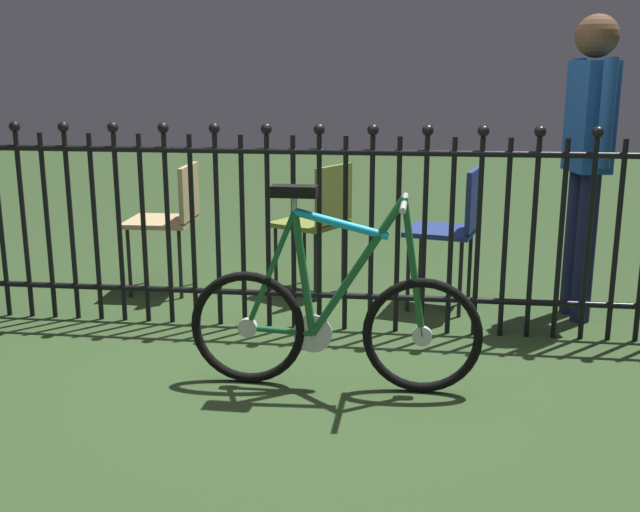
% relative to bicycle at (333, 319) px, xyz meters
% --- Properties ---
extents(ground_plane, '(20.00, 20.00, 0.00)m').
position_rel_bicycle_xyz_m(ground_plane, '(-0.19, 0.06, -0.33)').
color(ground_plane, '#293F1F').
extents(iron_fence, '(4.60, 0.07, 1.19)m').
position_rel_bicycle_xyz_m(iron_fence, '(-0.26, 0.81, 0.28)').
color(iron_fence, black).
rests_on(iron_fence, ground).
extents(bicycle, '(1.34, 0.40, 0.93)m').
position_rel_bicycle_xyz_m(bicycle, '(0.00, 0.00, 0.00)').
color(bicycle, black).
rests_on(bicycle, ground).
extents(chair_tan, '(0.43, 0.43, 0.83)m').
position_rel_bicycle_xyz_m(chair_tan, '(-1.20, 1.43, 0.19)').
color(chair_tan, black).
rests_on(chair_tan, ground).
extents(chair_olive, '(0.53, 0.53, 0.85)m').
position_rel_bicycle_xyz_m(chair_olive, '(-0.25, 1.48, 0.19)').
color(chair_olive, black).
rests_on(chair_olive, ground).
extents(chair_navy, '(0.48, 0.47, 0.86)m').
position_rel_bicycle_xyz_m(chair_navy, '(0.59, 1.27, 0.21)').
color(chair_navy, black).
rests_on(chair_navy, ground).
extents(person_visitor, '(0.24, 0.47, 1.72)m').
position_rel_bicycle_xyz_m(person_visitor, '(1.31, 1.20, 0.71)').
color(person_visitor, '#191E3F').
rests_on(person_visitor, ground).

